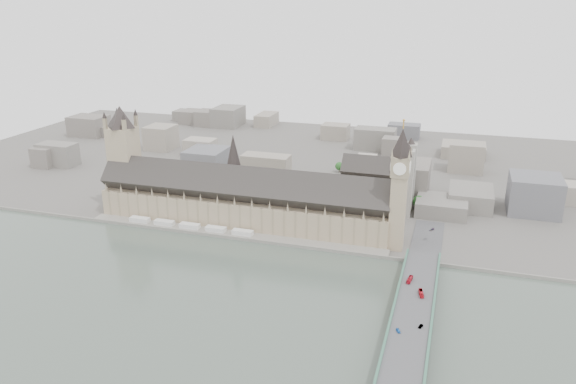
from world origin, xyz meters
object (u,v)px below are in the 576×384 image
(red_bus_north, at_px, (410,279))
(car_blue, at_px, (398,330))
(victoria_tower, at_px, (124,153))
(car_approach, at_px, (432,230))
(westminster_bridge, at_px, (415,305))
(palace_of_westminster, at_px, (243,201))
(car_silver, at_px, (421,326))
(elizabeth_tower, at_px, (400,181))
(red_bus_south, at_px, (421,293))
(westminster_abbey, at_px, (379,184))

(red_bus_north, distance_m, car_blue, 64.05)
(victoria_tower, relative_size, car_approach, 18.13)
(westminster_bridge, bearing_deg, palace_of_westminster, 146.51)
(car_silver, bearing_deg, car_approach, 111.21)
(elizabeth_tower, bearing_deg, victoria_tower, 176.04)
(car_silver, bearing_deg, elizabeth_tower, 123.20)
(red_bus_south, bearing_deg, red_bus_north, 106.10)
(car_approach, bearing_deg, westminster_abbey, 154.77)
(car_silver, bearing_deg, palace_of_westminster, 160.16)
(palace_of_westminster, height_order, westminster_bridge, palace_of_westminster)
(elizabeth_tower, height_order, red_bus_south, elizabeth_tower)
(car_silver, bearing_deg, red_bus_north, 122.11)
(westminster_bridge, distance_m, car_silver, 34.48)
(westminster_abbey, relative_size, car_approach, 12.33)
(victoria_tower, bearing_deg, car_approach, 0.82)
(red_bus_north, relative_size, car_approach, 1.85)
(westminster_abbey, bearing_deg, elizabeth_tower, -72.71)
(victoria_tower, distance_m, car_approach, 290.48)
(elizabeth_tower, xyz_separation_m, westminster_bridge, (24.00, -95.50, -52.96))
(palace_of_westminster, distance_m, elizabeth_tower, 142.94)
(car_blue, height_order, car_approach, car_approach)
(victoria_tower, bearing_deg, westminster_bridge, -21.78)
(victoria_tower, relative_size, westminster_abbey, 1.47)
(red_bus_south, bearing_deg, elizabeth_tower, 94.74)
(car_blue, bearing_deg, palace_of_westminster, 112.35)
(red_bus_south, distance_m, car_approach, 112.37)
(westminster_bridge, height_order, car_approach, car_approach)
(elizabeth_tower, relative_size, victoria_tower, 1.07)
(westminster_abbey, distance_m, car_blue, 229.31)
(victoria_tower, height_order, westminster_bridge, victoria_tower)
(victoria_tower, bearing_deg, car_silver, -26.87)
(car_approach, bearing_deg, elizabeth_tower, -115.82)
(elizabeth_tower, height_order, victoria_tower, elizabeth_tower)
(car_silver, bearing_deg, car_blue, -124.97)
(westminster_bridge, bearing_deg, red_bus_north, 104.67)
(red_bus_south, xyz_separation_m, car_blue, (-9.32, -47.17, -0.63))
(car_blue, relative_size, car_approach, 0.82)
(victoria_tower, xyz_separation_m, car_approach, (287.07, 4.13, -44.15))
(car_silver, bearing_deg, red_bus_south, 114.23)
(victoria_tower, height_order, car_approach, victoria_tower)
(car_blue, bearing_deg, victoria_tower, 126.86)
(westminster_abbey, relative_size, car_silver, 15.97)
(red_bus_south, xyz_separation_m, car_silver, (2.80, -38.70, -0.69))
(red_bus_north, xyz_separation_m, car_blue, (-0.28, -64.05, -0.65))
(victoria_tower, relative_size, car_silver, 23.49)
(palace_of_westminster, bearing_deg, car_silver, -39.93)
(palace_of_westminster, height_order, red_bus_north, palace_of_westminster)
(westminster_bridge, distance_m, westminster_abbey, 190.56)
(palace_of_westminster, bearing_deg, car_blue, -43.72)
(palace_of_westminster, distance_m, car_blue, 216.06)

